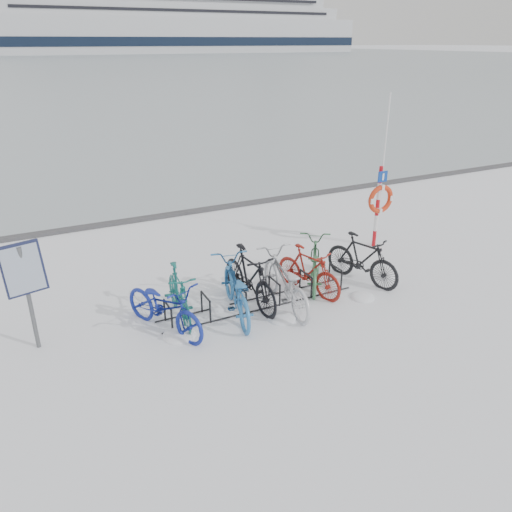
% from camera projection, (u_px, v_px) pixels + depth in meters
% --- Properties ---
extents(ground, '(900.00, 900.00, 0.00)m').
position_uv_depth(ground, '(258.00, 305.00, 9.74)').
color(ground, white).
rests_on(ground, ground).
extents(ice_sheet, '(400.00, 298.00, 0.02)m').
position_uv_depth(ice_sheet, '(6.00, 59.00, 137.12)').
color(ice_sheet, '#A8B5BD').
rests_on(ice_sheet, ground).
extents(quay_edge, '(400.00, 0.25, 0.10)m').
position_uv_depth(quay_edge, '(168.00, 215.00, 14.57)').
color(quay_edge, '#3F3F42').
rests_on(quay_edge, ground).
extents(bike_rack, '(4.00, 0.48, 0.46)m').
position_uv_depth(bike_rack, '(258.00, 296.00, 9.67)').
color(bike_rack, black).
rests_on(bike_rack, ground).
extents(info_board, '(0.66, 0.38, 1.88)m').
position_uv_depth(info_board, '(24.00, 275.00, 7.84)').
color(info_board, '#595B5E').
rests_on(info_board, ground).
extents(lifebuoy_station, '(0.71, 0.22, 3.68)m').
position_uv_depth(lifebuoy_station, '(380.00, 199.00, 11.99)').
color(lifebuoy_station, '#B30E15').
rests_on(lifebuoy_station, ground).
extents(cruise_ferry, '(151.07, 28.46, 49.64)m').
position_uv_depth(cruise_ferry, '(176.00, 16.00, 198.72)').
color(cruise_ferry, silver).
rests_on(cruise_ferry, ground).
extents(bike_0, '(1.40, 2.04, 1.01)m').
position_uv_depth(bike_0, '(164.00, 305.00, 8.70)').
color(bike_0, navy).
rests_on(bike_0, ground).
extents(bike_1, '(0.64, 1.75, 1.03)m').
position_uv_depth(bike_1, '(179.00, 293.00, 9.10)').
color(bike_1, '#165D58').
rests_on(bike_1, ground).
extents(bike_2, '(1.11, 2.14, 1.07)m').
position_uv_depth(bike_2, '(235.00, 287.00, 9.24)').
color(bike_2, '#2A6CAB').
rests_on(bike_2, ground).
extents(bike_3, '(0.70, 1.98, 1.17)m').
position_uv_depth(bike_3, '(249.00, 276.00, 9.56)').
color(bike_3, black).
rests_on(bike_3, ground).
extents(bike_4, '(0.91, 2.13, 1.09)m').
position_uv_depth(bike_4, '(285.00, 280.00, 9.52)').
color(bike_4, '#B5B8BD').
rests_on(bike_4, ground).
extents(bike_5, '(0.94, 1.73, 1.00)m').
position_uv_depth(bike_5, '(309.00, 269.00, 10.06)').
color(bike_5, maroon).
rests_on(bike_5, ground).
extents(bike_6, '(1.56, 1.94, 0.99)m').
position_uv_depth(bike_6, '(314.00, 262.00, 10.43)').
color(bike_6, '#356E43').
rests_on(bike_6, ground).
extents(bike_7, '(1.04, 1.85, 1.07)m').
position_uv_depth(bike_7, '(362.00, 258.00, 10.50)').
color(bike_7, black).
rests_on(bike_7, ground).
extents(snow_drifts, '(5.32, 2.03, 0.21)m').
position_uv_depth(snow_drifts, '(279.00, 307.00, 9.66)').
color(snow_drifts, white).
rests_on(snow_drifts, ground).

